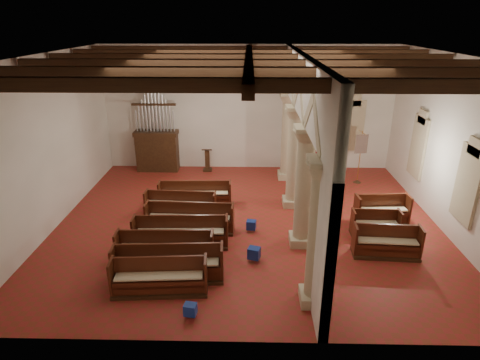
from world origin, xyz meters
name	(u,v)px	position (x,y,z in m)	size (l,w,h in m)	color
floor	(248,222)	(0.00, 0.00, 0.00)	(14.00, 14.00, 0.00)	maroon
ceiling	(249,55)	(0.00, 0.00, 6.00)	(14.00, 14.00, 0.00)	black
wall_back	(249,109)	(0.00, 6.00, 3.00)	(14.00, 0.02, 6.00)	white
wall_front	(247,230)	(0.00, -6.00, 3.00)	(14.00, 0.02, 6.00)	white
wall_left	(49,144)	(-7.00, 0.00, 3.00)	(0.02, 12.00, 6.00)	white
wall_right	(452,147)	(7.00, 0.00, 3.00)	(0.02, 12.00, 6.00)	white
ceiling_beams	(249,61)	(0.00, 0.00, 5.82)	(13.80, 11.80, 0.30)	#3E2813
arcade	(301,130)	(1.80, 0.00, 3.56)	(0.90, 11.90, 6.00)	#BCAF8B
window_right_a	(468,185)	(6.98, -1.50, 2.20)	(0.03, 1.00, 2.20)	#357760
window_right_b	(419,147)	(6.98, 2.50, 2.20)	(0.03, 1.00, 2.20)	#357760
window_back	(350,126)	(5.00, 5.98, 2.20)	(1.00, 0.03, 2.20)	#357760
pipe_organ	(157,144)	(-4.50, 5.50, 1.37)	(2.10, 0.85, 4.40)	#3E2813
lectern	(207,161)	(-2.03, 5.42, 0.50)	(0.49, 0.50, 1.20)	#341F10
dossal_curtain	(318,146)	(3.50, 5.92, 1.17)	(1.80, 0.07, 2.17)	maroon
processional_banner	(359,166)	(5.07, 4.02, 0.81)	(0.57, 0.72, 2.49)	#3E2813
hymnal_box_a	(190,309)	(-1.43, -5.20, 0.25)	(0.31, 0.25, 0.31)	navy
hymnal_box_b	(254,253)	(0.21, -2.58, 0.28)	(0.36, 0.30, 0.36)	navy
hymnal_box_c	(251,225)	(0.13, -0.71, 0.26)	(0.33, 0.27, 0.33)	navy
tube_heater_a	(131,288)	(-3.21, -4.24, 0.16)	(0.11, 0.11, 1.10)	white
tube_heater_b	(185,268)	(-1.85, -3.26, 0.16)	(0.11, 0.11, 1.13)	silver
nave_pew_0	(160,281)	(-2.41, -4.18, 0.34)	(2.67, 0.87, 1.04)	#3E2813
nave_pew_1	(169,268)	(-2.27, -3.58, 0.36)	(3.21, 0.89, 1.08)	#3E2813
nave_pew_2	(165,252)	(-2.55, -2.66, 0.34)	(3.01, 0.75, 1.02)	#3E2813
nave_pew_3	(181,237)	(-2.21, -1.73, 0.35)	(3.15, 0.81, 1.06)	#3E2813
nave_pew_4	(190,222)	(-2.06, -0.70, 0.35)	(3.15, 0.82, 1.05)	#3E2813
nave_pew_5	(181,207)	(-2.59, 0.54, 0.31)	(2.76, 0.78, 0.95)	#3E2813
nave_pew_6	(195,197)	(-2.15, 1.50, 0.32)	(2.96, 0.75, 0.98)	#3E2813
aisle_pew_0	(386,246)	(4.43, -2.18, 0.35)	(2.12, 0.83, 1.04)	#3E2813
aisle_pew_1	(375,227)	(4.46, -0.89, 0.32)	(1.66, 0.66, 0.95)	#3E2813
aisle_pew_2	(381,214)	(4.94, 0.02, 0.38)	(1.99, 0.87, 1.11)	#3E2813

